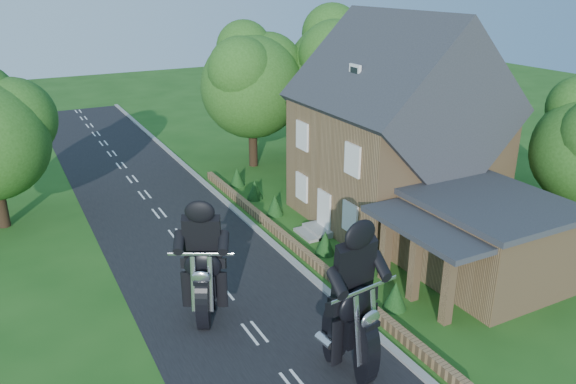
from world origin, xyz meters
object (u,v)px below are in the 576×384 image
house (396,135)px  motorcycle_lead (350,350)px  garden_wall (295,246)px  motorcycle_follow (206,302)px  annex (485,239)px

house → motorcycle_lead: size_ratio=6.06×
garden_wall → motorcycle_lead: (-2.50, -8.23, 0.59)m
motorcycle_lead → motorcycle_follow: 5.66m
garden_wall → motorcycle_lead: 8.62m
garden_wall → house: house is taller
house → motorcycle_lead: (-8.70, -9.23, -3.56)m
annex → motorcycle_lead: bearing=-163.3°
garden_wall → annex: 8.19m
house → motorcycle_lead: house is taller
motorcycle_lead → motorcycle_follow: motorcycle_lead is taller
house → annex: house is taller
house → motorcycle_lead: bearing=-133.3°
garden_wall → motorcycle_follow: bearing=-148.1°
house → annex: 7.30m
motorcycle_follow → house: bearing=-130.8°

